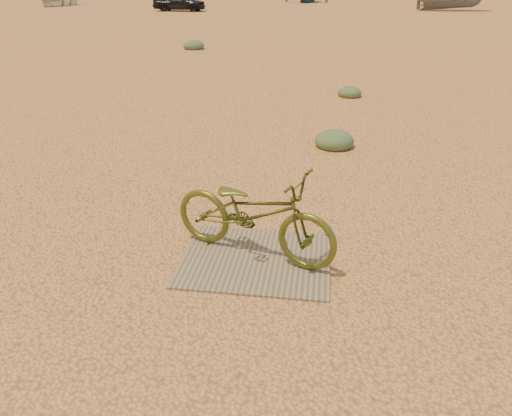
# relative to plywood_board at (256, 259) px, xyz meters

# --- Properties ---
(ground) EXTENTS (120.00, 120.00, 0.00)m
(ground) POSITION_rel_plywood_board_xyz_m (0.59, 0.29, -0.01)
(ground) COLOR #E4995E
(ground) RESTS_ON ground
(plywood_board) EXTENTS (1.47, 1.23, 0.02)m
(plywood_board) POSITION_rel_plywood_board_xyz_m (0.00, 0.00, 0.00)
(plywood_board) COLOR #84735B
(plywood_board) RESTS_ON ground
(bicycle) EXTENTS (1.85, 1.15, 0.92)m
(bicycle) POSITION_rel_plywood_board_xyz_m (-0.04, 0.09, 0.47)
(bicycle) COLOR #4E551D
(bicycle) RESTS_ON plywood_board
(car) EXTENTS (3.78, 1.64, 1.27)m
(car) POSITION_rel_plywood_board_xyz_m (-10.39, 33.39, 0.62)
(car) COLOR black
(car) RESTS_ON ground
(kale_a) EXTENTS (0.65, 0.65, 0.35)m
(kale_a) POSITION_rel_plywood_board_xyz_m (0.76, 3.74, -0.01)
(kale_a) COLOR #526743
(kale_a) RESTS_ON ground
(kale_b) EXTENTS (0.54, 0.54, 0.30)m
(kale_b) POSITION_rel_plywood_board_xyz_m (1.11, 7.47, -0.01)
(kale_b) COLOR #526743
(kale_b) RESTS_ON ground
(kale_c) EXTENTS (0.77, 0.77, 0.43)m
(kale_c) POSITION_rel_plywood_board_xyz_m (-4.42, 14.52, -0.01)
(kale_c) COLOR #526743
(kale_c) RESTS_ON ground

